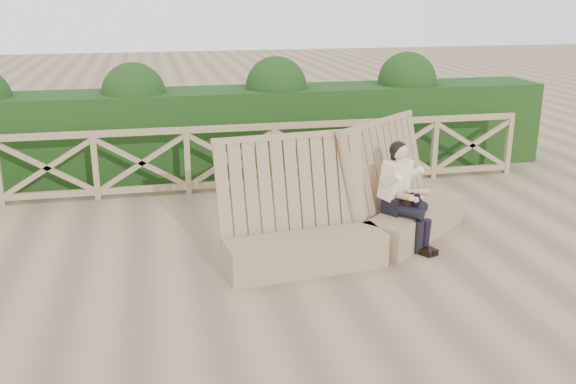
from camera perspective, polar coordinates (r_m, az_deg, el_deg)
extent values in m
plane|color=brown|center=(7.44, -1.40, -7.67)|extent=(60.00, 60.00, 0.00)
cube|color=#816549|center=(7.60, 1.59, -5.43)|extent=(1.95, 0.71, 0.41)
cube|color=#816549|center=(7.63, 0.92, -0.70)|extent=(1.94, 0.65, 1.53)
cube|color=#816549|center=(8.75, 11.18, -2.63)|extent=(1.78, 1.60, 0.41)
cube|color=#816549|center=(8.69, 9.82, 1.30)|extent=(1.74, 1.55, 1.53)
cube|color=black|center=(8.41, 9.70, -1.10)|extent=(0.43, 0.40, 0.22)
cube|color=beige|center=(8.34, 9.54, 1.14)|extent=(0.48, 0.44, 0.51)
sphere|color=tan|center=(8.21, 9.94, 3.56)|extent=(0.28, 0.28, 0.21)
sphere|color=black|center=(8.23, 9.76, 3.74)|extent=(0.31, 0.31, 0.22)
cylinder|color=black|center=(8.23, 10.47, -1.69)|extent=(0.36, 0.46, 0.15)
cylinder|color=black|center=(8.34, 11.02, -0.96)|extent=(0.36, 0.46, 0.16)
cylinder|color=black|center=(8.21, 11.54, -3.99)|extent=(0.16, 0.16, 0.41)
cylinder|color=black|center=(8.29, 12.11, -3.81)|extent=(0.16, 0.16, 0.41)
cube|color=black|center=(8.23, 11.97, -5.23)|extent=(0.20, 0.25, 0.08)
cube|color=black|center=(8.30, 12.46, -5.08)|extent=(0.20, 0.25, 0.08)
cube|color=black|center=(8.30, 10.79, -0.70)|extent=(0.27, 0.24, 0.16)
cube|color=black|center=(8.18, 11.62, -0.58)|extent=(0.10, 0.11, 0.12)
cube|color=olive|center=(10.42, -5.15, 5.67)|extent=(10.10, 0.07, 0.10)
cube|color=olive|center=(10.64, -5.02, 0.76)|extent=(10.10, 0.07, 0.10)
cube|color=black|center=(11.64, -5.88, 5.39)|extent=(12.00, 1.20, 1.50)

